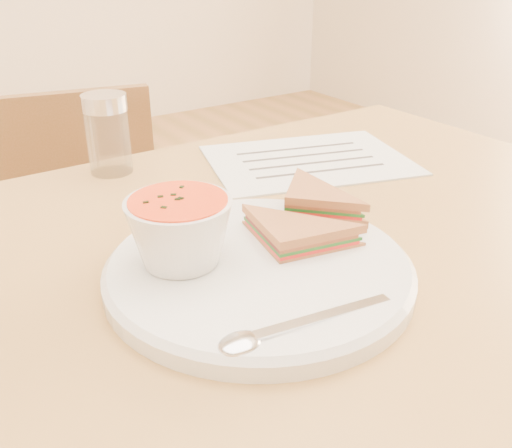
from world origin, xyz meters
TOP-DOWN VIEW (x-y plane):
  - chair_far at (-0.12, 0.45)m, footprint 0.42×0.42m
  - plate at (-0.09, -0.07)m, footprint 0.35×0.35m
  - soup_bowl at (-0.16, -0.03)m, footprint 0.12×0.12m
  - sandwich_half_a at (-0.08, -0.09)m, footprint 0.12×0.12m
  - sandwich_half_b at (-0.02, -0.02)m, footprint 0.13×0.13m
  - spoon at (-0.12, -0.18)m, footprint 0.19×0.06m
  - paper_menu at (0.17, 0.17)m, footprint 0.35×0.30m
  - condiment_shaker at (-0.10, 0.30)m, footprint 0.06×0.06m

SIDE VIEW (x-z plane):
  - chair_far at x=-0.12m, z-range 0.00..0.80m
  - paper_menu at x=0.17m, z-range 0.75..0.75m
  - plate at x=-0.09m, z-range 0.75..0.77m
  - spoon at x=-0.12m, z-range 0.77..0.78m
  - sandwich_half_a at x=-0.08m, z-range 0.77..0.80m
  - sandwich_half_b at x=-0.02m, z-range 0.78..0.81m
  - soup_bowl at x=-0.16m, z-range 0.77..0.84m
  - condiment_shaker at x=-0.10m, z-range 0.75..0.86m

